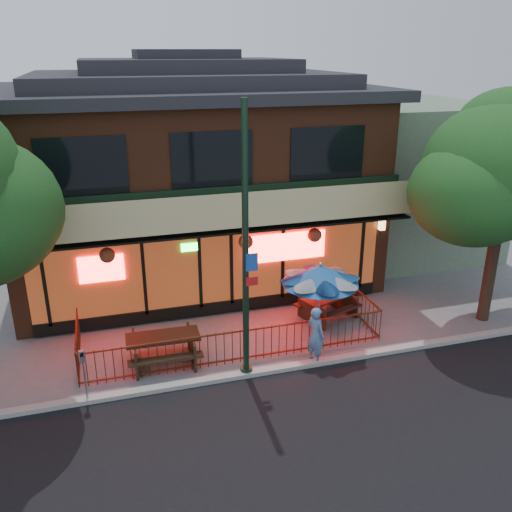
{
  "coord_description": "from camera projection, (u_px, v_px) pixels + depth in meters",
  "views": [
    {
      "loc": [
        -3.19,
        -12.15,
        7.98
      ],
      "look_at": [
        0.97,
        2.0,
        2.33
      ],
      "focal_mm": 38.0,
      "sensor_mm": 36.0,
      "label": 1
    }
  ],
  "objects": [
    {
      "name": "picnic_table_right",
      "position": [
        328.0,
        303.0,
        17.06
      ],
      "size": [
        2.1,
        1.85,
        0.75
      ],
      "color": "#392014",
      "rests_on": "ground"
    },
    {
      "name": "parking_meter_near",
      "position": [
        83.0,
        368.0,
        12.75
      ],
      "size": [
        0.15,
        0.14,
        1.42
      ],
      "color": "gray",
      "rests_on": "ground"
    },
    {
      "name": "curb",
      "position": [
        247.0,
        374.0,
        14.11
      ],
      "size": [
        80.0,
        0.25,
        0.12
      ],
      "primitive_type": "cube",
      "color": "#999993",
      "rests_on": "ground"
    },
    {
      "name": "neighbor_building",
      "position": [
        401.0,
        176.0,
        22.77
      ],
      "size": [
        6.0,
        7.0,
        6.0
      ],
      "primitive_type": "cube",
      "color": "gray",
      "rests_on": "ground"
    },
    {
      "name": "pedestrian",
      "position": [
        316.0,
        335.0,
        14.48
      ],
      "size": [
        0.6,
        0.7,
        1.64
      ],
      "primitive_type": "imported",
      "rotation": [
        0.0,
        0.0,
        1.97
      ],
      "color": "#527AA5",
      "rests_on": "ground"
    },
    {
      "name": "ground",
      "position": [
        242.0,
        366.0,
        14.58
      ],
      "size": [
        80.0,
        80.0,
        0.0
      ],
      "primitive_type": "plane",
      "color": "gray",
      "rests_on": "ground"
    },
    {
      "name": "restaurant_building",
      "position": [
        190.0,
        164.0,
        19.47
      ],
      "size": [
        12.96,
        9.49,
        8.05
      ],
      "color": "brown",
      "rests_on": "ground"
    },
    {
      "name": "patio_fence",
      "position": [
        237.0,
        336.0,
        14.8
      ],
      "size": [
        8.44,
        2.62,
        1.0
      ],
      "color": "#521F11",
      "rests_on": "ground"
    },
    {
      "name": "street_light",
      "position": [
        246.0,
        263.0,
        13.09
      ],
      "size": [
        0.43,
        0.32,
        7.0
      ],
      "color": "black",
      "rests_on": "ground"
    },
    {
      "name": "street_tree_right",
      "position": [
        507.0,
        162.0,
        15.45
      ],
      "size": [
        4.8,
        4.8,
        7.02
      ],
      "color": "#36281B",
      "rests_on": "ground"
    },
    {
      "name": "patio_umbrella",
      "position": [
        320.0,
        274.0,
        15.1
      ],
      "size": [
        2.15,
        2.15,
        2.45
      ],
      "color": "gray",
      "rests_on": "ground"
    },
    {
      "name": "picnic_table_left",
      "position": [
        163.0,
        345.0,
        14.52
      ],
      "size": [
        1.99,
        1.55,
        0.83
      ],
      "color": "#321F12",
      "rests_on": "ground"
    }
  ]
}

